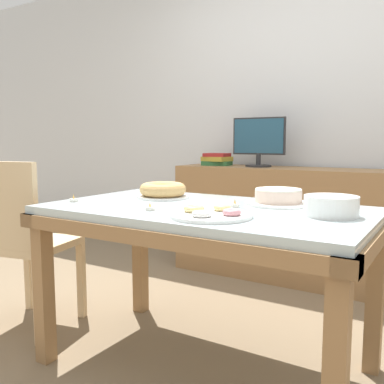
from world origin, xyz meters
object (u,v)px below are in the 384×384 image
object	(u,v)px
cake_golden_bundt	(163,191)
tealight_left_edge	(74,200)
book_stack	(217,159)
pastry_platter	(211,214)
computer_monitor	(259,142)
cake_chocolate_round	(278,198)
plate_stack	(331,206)
tealight_near_cakes	(150,208)
tealight_centre	(235,205)
chair	(21,238)

from	to	relation	value
cake_golden_bundt	tealight_left_edge	size ratio (longest dim) A/B	6.65
book_stack	pastry_platter	world-z (taller)	book_stack
computer_monitor	cake_chocolate_round	world-z (taller)	computer_monitor
cake_golden_bundt	tealight_left_edge	world-z (taller)	cake_golden_bundt
pastry_platter	plate_stack	world-z (taller)	plate_stack
computer_monitor	tealight_near_cakes	world-z (taller)	computer_monitor
book_stack	plate_stack	size ratio (longest dim) A/B	1.13
computer_monitor	cake_chocolate_round	bearing A→B (deg)	-63.08
cake_chocolate_round	book_stack	bearing A→B (deg)	128.91
cake_chocolate_round	tealight_left_edge	bearing A→B (deg)	-153.74
cake_chocolate_round	plate_stack	size ratio (longest dim) A/B	1.43
cake_chocolate_round	cake_golden_bundt	size ratio (longest dim) A/B	1.13
cake_golden_bundt	tealight_near_cakes	distance (m)	0.40
book_stack	tealight_centre	world-z (taller)	book_stack
computer_monitor	pastry_platter	xyz separation A→B (m)	(0.51, -1.65, -0.27)
cake_golden_bundt	plate_stack	bearing A→B (deg)	-5.81
plate_stack	cake_golden_bundt	bearing A→B (deg)	174.19
pastry_platter	tealight_centre	bearing A→B (deg)	96.36
computer_monitor	book_stack	distance (m)	0.39
pastry_platter	cake_chocolate_round	bearing A→B (deg)	76.37
book_stack	tealight_left_edge	xyz separation A→B (m)	(0.11, -1.64, -0.13)
plate_stack	tealight_left_edge	world-z (taller)	plate_stack
pastry_platter	tealight_centre	size ratio (longest dim) A/B	8.09
tealight_centre	cake_golden_bundt	bearing A→B (deg)	169.90
tealight_near_cakes	cake_golden_bundt	bearing A→B (deg)	117.76
tealight_near_cakes	cake_chocolate_round	bearing A→B (deg)	47.81
pastry_platter	tealight_near_cakes	world-z (taller)	pastry_platter
computer_monitor	cake_golden_bundt	world-z (taller)	computer_monitor
tealight_left_edge	tealight_near_cakes	distance (m)	0.47
tealight_near_cakes	plate_stack	bearing A→B (deg)	21.13
cake_golden_bundt	tealight_centre	xyz separation A→B (m)	(0.45, -0.08, -0.03)
chair	cake_golden_bundt	xyz separation A→B (m)	(0.70, 0.34, 0.27)
cake_chocolate_round	cake_golden_bundt	world-z (taller)	cake_golden_bundt
cake_golden_bundt	computer_monitor	bearing A→B (deg)	91.25
pastry_platter	tealight_near_cakes	xyz separation A→B (m)	(-0.29, 0.00, -0.00)
tealight_centre	tealight_near_cakes	bearing A→B (deg)	-134.05
plate_stack	cake_chocolate_round	bearing A→B (deg)	147.63
plate_stack	tealight_left_edge	size ratio (longest dim) A/B	5.25
book_stack	tealight_near_cakes	bearing A→B (deg)	-70.77
cake_chocolate_round	tealight_left_edge	xyz separation A→B (m)	(-0.87, -0.43, -0.02)
tealight_left_edge	tealight_centre	xyz separation A→B (m)	(0.73, 0.26, 0.00)
chair	cake_golden_bundt	bearing A→B (deg)	25.78
plate_stack	tealight_centre	xyz separation A→B (m)	(-0.42, 0.01, -0.03)
pastry_platter	tealight_centre	xyz separation A→B (m)	(-0.03, 0.27, -0.00)
pastry_platter	plate_stack	bearing A→B (deg)	34.18
computer_monitor	tealight_centre	xyz separation A→B (m)	(0.48, -1.38, -0.27)
tealight_left_edge	book_stack	bearing A→B (deg)	93.73
pastry_platter	tealight_near_cakes	size ratio (longest dim) A/B	8.09
book_stack	pastry_platter	size ratio (longest dim) A/B	0.73
plate_stack	tealight_near_cakes	bearing A→B (deg)	-158.87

